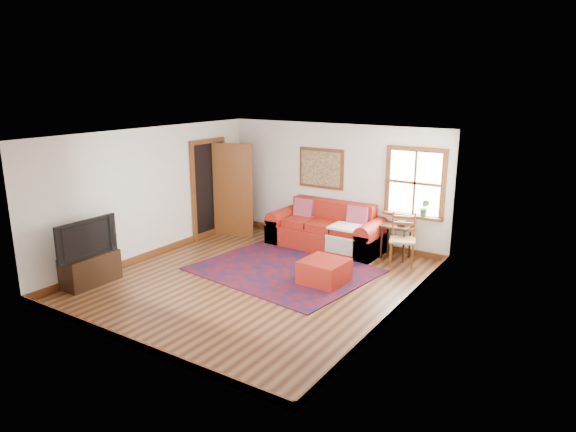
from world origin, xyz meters
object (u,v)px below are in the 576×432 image
Objects in this scene: ladder_back_chair at (403,237)px; side_table at (396,231)px; red_ottoman at (324,272)px; media_cabinet at (91,269)px; red_leather_sofa at (327,232)px.

side_table is at bearing 131.94° from ladder_back_chair.
side_table is (0.53, 1.87, 0.34)m from red_ottoman.
side_table is 0.35m from ladder_back_chair.
side_table is 0.70× the size of media_cabinet.
media_cabinet is at bearing -120.99° from red_leather_sofa.
red_leather_sofa is at bearing 175.01° from ladder_back_chair.
side_table reaches higher than red_ottoman.
side_table is at bearing 46.71° from media_cabinet.
media_cabinet reaches higher than red_ottoman.
ladder_back_chair is (0.76, 1.61, 0.33)m from red_ottoman.
red_ottoman is 1.98m from side_table.
red_ottoman is at bearing -105.81° from side_table.
ladder_back_chair is (1.69, -0.15, 0.22)m from red_leather_sofa.
side_table reaches higher than media_cabinet.
red_leather_sofa is 1.48m from side_table.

